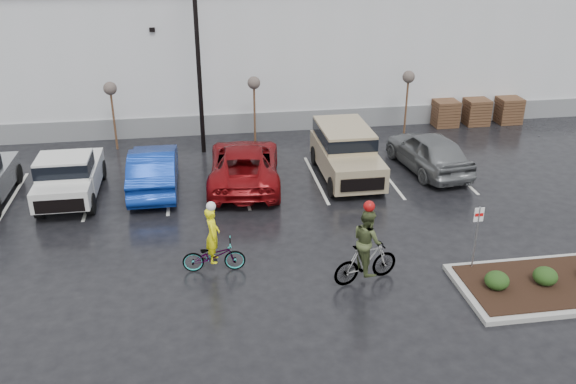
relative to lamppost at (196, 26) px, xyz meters
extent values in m
plane|color=black|center=(4.00, -12.00, -5.69)|extent=(120.00, 120.00, 0.00)
cube|color=silver|center=(4.00, 10.00, -2.19)|extent=(60.00, 15.00, 7.00)
cube|color=slate|center=(4.00, 2.45, -5.19)|extent=(60.00, 0.12, 1.00)
cylinder|color=black|center=(0.00, 0.00, -1.19)|extent=(0.20, 0.20, 9.00)
cylinder|color=#45311B|center=(-4.00, 1.00, -4.29)|extent=(0.10, 0.10, 2.80)
sphere|color=#453C37|center=(-4.00, 1.00, -2.79)|extent=(0.60, 0.60, 0.60)
cylinder|color=#45311B|center=(2.50, 1.00, -4.29)|extent=(0.10, 0.10, 2.80)
sphere|color=#453C37|center=(2.50, 1.00, -2.79)|extent=(0.60, 0.60, 0.60)
cylinder|color=#45311B|center=(10.00, 1.00, -4.29)|extent=(0.10, 0.10, 2.80)
sphere|color=#453C37|center=(10.00, 1.00, -2.79)|extent=(0.60, 0.60, 0.60)
cube|color=#45311B|center=(12.50, 2.00, -5.01)|extent=(1.20, 1.20, 1.35)
cube|color=#45311B|center=(14.20, 2.00, -5.01)|extent=(1.20, 1.20, 1.35)
cube|color=#45311B|center=(16.00, 2.00, -5.01)|extent=(1.20, 1.20, 1.35)
ellipsoid|color=black|center=(8.00, -13.00, -5.27)|extent=(0.70, 0.70, 0.52)
ellipsoid|color=black|center=(9.50, -13.00, -5.27)|extent=(0.70, 0.70, 0.52)
cylinder|color=gray|center=(7.80, -11.80, -4.59)|extent=(0.05, 0.05, 2.20)
cube|color=white|center=(7.80, -11.80, -3.74)|extent=(0.30, 0.02, 0.45)
cube|color=red|center=(7.80, -11.81, -3.74)|extent=(0.26, 0.02, 0.10)
imported|color=navy|center=(-2.05, -3.90, -4.84)|extent=(1.80, 5.15, 1.69)
imported|color=maroon|center=(1.55, -3.91, -4.86)|extent=(3.34, 6.21, 1.66)
imported|color=slate|center=(9.43, -3.72, -4.83)|extent=(2.65, 5.23, 1.71)
imported|color=#3F3F44|center=(0.01, -10.50, -5.18)|extent=(1.96, 0.78, 1.01)
imported|color=#F4EF0D|center=(0.01, -10.50, -4.45)|extent=(0.46, 0.67, 1.76)
sphere|color=silver|center=(0.01, -10.50, -3.50)|extent=(0.29, 0.29, 0.29)
imported|color=#3F3F44|center=(4.44, -11.79, -5.05)|extent=(2.11, 1.10, 1.26)
imported|color=#3E4926|center=(4.44, -11.79, -4.34)|extent=(0.76, 1.07, 1.99)
sphere|color=#990C0C|center=(4.44, -11.79, -3.22)|extent=(0.33, 0.33, 0.33)
camera|label=1|loc=(-0.24, -26.78, 4.27)|focal=38.00mm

